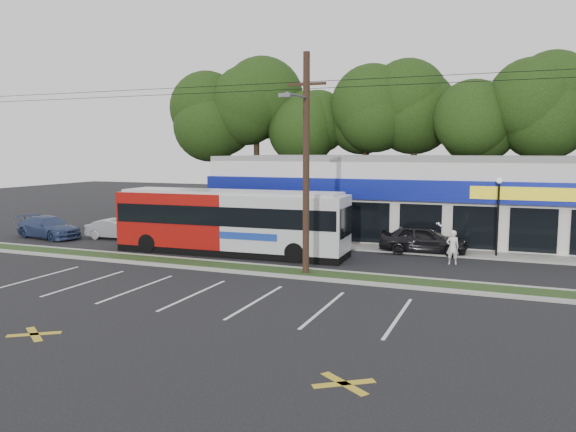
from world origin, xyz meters
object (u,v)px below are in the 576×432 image
Objects in this scene: car_dark at (423,239)px; pedestrian_b at (345,242)px; lamp_post at (498,208)px; car_silver at (116,229)px; pedestrian_a at (453,247)px; utility_pole at (302,157)px; car_blue at (49,227)px; metrobus at (231,220)px.

pedestrian_b is at bearing 115.02° from car_dark.
lamp_post is 2.82× the size of pedestrian_b.
car_silver is (-19.13, -2.15, -0.17)m from car_dark.
car_dark is 3.09m from pedestrian_a.
utility_pole is 9.88m from car_dark.
utility_pole is at bearing 101.04° from pedestrian_b.
car_dark is 0.97× the size of car_blue.
lamp_post reaches higher than car_dark.
pedestrian_b is at bearing -19.50° from pedestrian_a.
metrobus is at bearing 107.07° from car_dark.
utility_pole reaches higher than pedestrian_b.
lamp_post is 27.62m from car_blue.
pedestrian_a is at bearing -96.65° from car_silver.
metrobus is 13.67m from car_blue.
car_dark is at bearing -175.50° from lamp_post.
car_silver is 0.80× the size of car_blue.
lamp_post is at bearing 15.14° from metrobus.
car_blue is (-13.61, 0.54, -1.15)m from metrobus.
car_blue reaches higher than car_silver.
car_dark is 1.22× the size of car_silver.
utility_pole is 7.47m from metrobus.
utility_pole is 33.12× the size of pedestrian_b.
metrobus is (-13.68, -4.30, -0.81)m from lamp_post.
car_silver is (-22.94, -2.45, -2.03)m from lamp_post.
metrobus is at bearing -162.55° from lamp_post.
car_silver is at bearing -17.63° from pedestrian_a.
car_dark is 3.15× the size of pedestrian_b.
pedestrian_b is at bearing -76.00° from car_blue.
car_blue is 3.24× the size of pedestrian_b.
car_blue is (-23.49, -3.46, -0.10)m from car_dark.
lamp_post is 23.15m from car_silver.
utility_pole reaches higher than pedestrian_a.
metrobus reaches higher than pedestrian_b.
lamp_post reaches higher than metrobus.
lamp_post reaches higher than car_blue.
car_dark reaches higher than pedestrian_b.
lamp_post reaches higher than pedestrian_a.
metrobus reaches higher than car_blue.
car_blue is at bearing 93.40° from car_dark.
pedestrian_a is at bearing -125.54° from lamp_post.
car_silver is 15.28m from pedestrian_b.
lamp_post is 2.45× the size of pedestrian_a.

